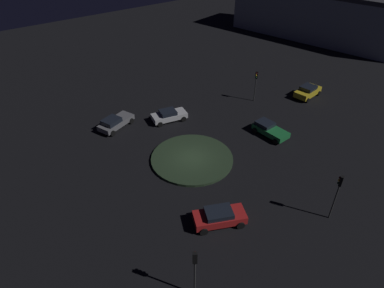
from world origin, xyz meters
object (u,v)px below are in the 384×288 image
(store_building, at_px, (319,13))
(traffic_light_southwest, at_px, (195,266))
(traffic_light_east, at_px, (256,80))
(car_silver, at_px, (169,115))
(car_red, at_px, (219,216))
(car_yellow, at_px, (308,91))
(traffic_light_south, at_px, (338,189))
(car_grey, at_px, (115,122))
(car_green, at_px, (269,129))

(store_building, bearing_deg, traffic_light_southwest, 107.03)
(traffic_light_east, bearing_deg, car_silver, -32.57)
(car_red, xyz_separation_m, car_silver, (5.78, 15.54, -0.06))
(traffic_light_east, bearing_deg, car_red, 17.16)
(traffic_light_southwest, bearing_deg, car_silver, 6.86)
(traffic_light_southwest, height_order, store_building, store_building)
(car_yellow, distance_m, traffic_light_south, 21.90)
(traffic_light_east, bearing_deg, traffic_light_south, 41.93)
(car_grey, bearing_deg, car_green, -61.62)
(traffic_light_south, relative_size, traffic_light_southwest, 1.04)
(car_red, relative_size, car_yellow, 1.06)
(traffic_light_east, relative_size, traffic_light_south, 0.91)
(car_yellow, bearing_deg, car_green, -170.81)
(car_yellow, bearing_deg, car_silver, 154.44)
(car_grey, xyz_separation_m, traffic_light_east, (17.36, -5.13, 2.16))
(car_grey, distance_m, car_silver, 6.28)
(traffic_light_east, xyz_separation_m, traffic_light_southwest, (-22.61, -16.38, 0.16))
(car_silver, xyz_separation_m, traffic_light_east, (11.56, -2.72, 2.20))
(car_grey, height_order, traffic_light_south, traffic_light_south)
(car_green, height_order, traffic_light_southwest, traffic_light_southwest)
(car_silver, bearing_deg, car_green, -39.34)
(car_red, xyz_separation_m, store_building, (45.76, 24.04, 3.62))
(car_yellow, relative_size, traffic_light_south, 0.95)
(car_yellow, xyz_separation_m, car_silver, (-18.09, 6.21, -0.08))
(traffic_light_south, bearing_deg, car_silver, -13.03)
(traffic_light_east, relative_size, traffic_light_southwest, 0.94)
(car_yellow, xyz_separation_m, traffic_light_south, (-16.34, -14.39, 2.38))
(car_silver, xyz_separation_m, traffic_light_south, (1.75, -20.60, 2.46))
(car_silver, distance_m, traffic_light_south, 20.82)
(car_yellow, relative_size, car_silver, 0.97)
(store_building, bearing_deg, car_silver, 90.63)
(car_green, xyz_separation_m, traffic_light_east, (4.45, 6.60, 2.21))
(traffic_light_southwest, bearing_deg, traffic_light_south, -59.79)
(car_grey, xyz_separation_m, store_building, (45.78, 6.09, 3.65))
(car_red, height_order, car_yellow, car_yellow)
(car_silver, distance_m, traffic_light_east, 12.08)
(car_green, distance_m, car_silver, 11.72)
(car_red, bearing_deg, traffic_light_east, -118.04)
(car_silver, xyz_separation_m, traffic_light_southwest, (-11.05, -19.10, 2.36))
(car_grey, bearing_deg, car_red, -109.29)
(car_yellow, relative_size, traffic_light_east, 1.04)
(car_green, relative_size, traffic_light_east, 1.00)
(car_green, relative_size, traffic_light_southwest, 0.94)
(car_green, relative_size, store_building, 0.12)
(car_green, bearing_deg, car_yellow, 103.94)
(car_grey, relative_size, traffic_light_southwest, 1.08)
(car_green, bearing_deg, store_building, 116.61)
(traffic_light_southwest, relative_size, store_building, 0.13)
(car_red, bearing_deg, traffic_light_southwest, 59.46)
(traffic_light_southwest, bearing_deg, store_building, -24.68)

